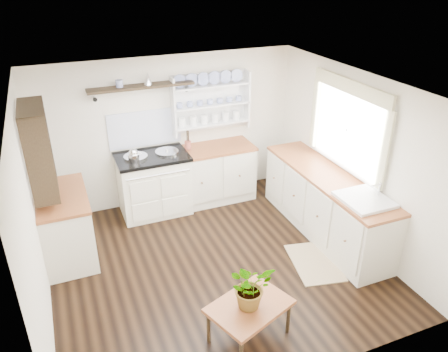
% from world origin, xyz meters
% --- Properties ---
extents(floor, '(4.00, 3.80, 0.01)m').
position_xyz_m(floor, '(0.00, 0.00, 0.00)').
color(floor, black).
rests_on(floor, ground).
extents(wall_back, '(4.00, 0.02, 2.30)m').
position_xyz_m(wall_back, '(0.00, 1.90, 1.15)').
color(wall_back, silver).
rests_on(wall_back, ground).
extents(wall_right, '(0.02, 3.80, 2.30)m').
position_xyz_m(wall_right, '(2.00, 0.00, 1.15)').
color(wall_right, silver).
rests_on(wall_right, ground).
extents(wall_left, '(0.02, 3.80, 2.30)m').
position_xyz_m(wall_left, '(-2.00, 0.00, 1.15)').
color(wall_left, silver).
rests_on(wall_left, ground).
extents(ceiling, '(4.00, 3.80, 0.01)m').
position_xyz_m(ceiling, '(0.00, 0.00, 2.30)').
color(ceiling, white).
rests_on(ceiling, wall_back).
extents(window, '(0.08, 1.55, 1.22)m').
position_xyz_m(window, '(1.95, 0.15, 1.56)').
color(window, white).
rests_on(window, wall_right).
extents(aga_cooker, '(1.06, 0.73, 0.97)m').
position_xyz_m(aga_cooker, '(-0.38, 1.57, 0.48)').
color(aga_cooker, white).
rests_on(aga_cooker, floor).
extents(back_cabinets, '(1.27, 0.63, 0.90)m').
position_xyz_m(back_cabinets, '(0.60, 1.60, 0.46)').
color(back_cabinets, white).
rests_on(back_cabinets, floor).
extents(right_cabinets, '(0.62, 2.43, 0.90)m').
position_xyz_m(right_cabinets, '(1.70, 0.10, 0.46)').
color(right_cabinets, white).
rests_on(right_cabinets, floor).
extents(belfast_sink, '(0.55, 0.60, 0.45)m').
position_xyz_m(belfast_sink, '(1.70, -0.65, 0.80)').
color(belfast_sink, white).
rests_on(belfast_sink, right_cabinets).
extents(left_cabinets, '(0.62, 1.13, 0.90)m').
position_xyz_m(left_cabinets, '(-1.70, 0.90, 0.46)').
color(left_cabinets, white).
rests_on(left_cabinets, floor).
extents(plate_rack, '(1.20, 0.22, 0.90)m').
position_xyz_m(plate_rack, '(0.65, 1.86, 1.56)').
color(plate_rack, white).
rests_on(plate_rack, wall_back).
extents(high_shelf, '(1.50, 0.29, 0.16)m').
position_xyz_m(high_shelf, '(-0.40, 1.78, 1.91)').
color(high_shelf, black).
rests_on(high_shelf, wall_back).
extents(left_shelving, '(0.28, 0.80, 1.05)m').
position_xyz_m(left_shelving, '(-1.84, 0.90, 1.55)').
color(left_shelving, black).
rests_on(left_shelving, wall_left).
extents(kettle, '(0.16, 0.16, 0.20)m').
position_xyz_m(kettle, '(-0.66, 1.45, 1.03)').
color(kettle, silver).
rests_on(kettle, aga_cooker).
extents(utensil_crock, '(0.10, 0.10, 0.12)m').
position_xyz_m(utensil_crock, '(0.22, 1.68, 0.97)').
color(utensil_crock, '#9C4839').
rests_on(utensil_crock, back_cabinets).
extents(center_table, '(0.94, 0.81, 0.43)m').
position_xyz_m(center_table, '(-0.12, -1.27, 0.38)').
color(center_table, brown).
rests_on(center_table, floor).
extents(potted_plant, '(0.49, 0.44, 0.48)m').
position_xyz_m(potted_plant, '(-0.12, -1.27, 0.67)').
color(potted_plant, '#3F7233').
rests_on(potted_plant, center_table).
extents(floor_rug, '(0.71, 0.94, 0.02)m').
position_xyz_m(floor_rug, '(1.19, -0.49, 0.01)').
color(floor_rug, '#8C6651').
rests_on(floor_rug, floor).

